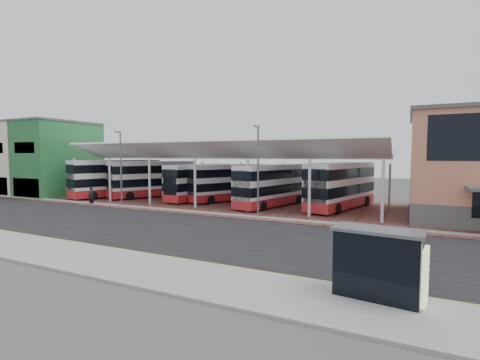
{
  "coord_description": "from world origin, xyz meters",
  "views": [
    {
      "loc": [
        13.86,
        -21.6,
        5.47
      ],
      "look_at": [
        -0.73,
        8.3,
        3.15
      ],
      "focal_mm": 26.0,
      "sensor_mm": 36.0,
      "label": 1
    }
  ],
  "objects_px": {
    "bus_3": "(228,183)",
    "bus_shelter": "(384,258)",
    "bus_1": "(153,179)",
    "bus_5": "(341,186)",
    "bus_0": "(116,178)",
    "pedestrian": "(92,196)",
    "bus_2": "(201,182)",
    "bus_4": "(272,186)"
  },
  "relations": [
    {
      "from": "bus_3",
      "to": "pedestrian",
      "type": "height_order",
      "value": "bus_3"
    },
    {
      "from": "bus_1",
      "to": "bus_4",
      "type": "relative_size",
      "value": 1.03
    },
    {
      "from": "bus_4",
      "to": "bus_0",
      "type": "bearing_deg",
      "value": -164.42
    },
    {
      "from": "bus_2",
      "to": "bus_shelter",
      "type": "relative_size",
      "value": 3.17
    },
    {
      "from": "bus_1",
      "to": "bus_3",
      "type": "xyz_separation_m",
      "value": [
        10.77,
        0.88,
        -0.16
      ]
    },
    {
      "from": "bus_3",
      "to": "bus_4",
      "type": "height_order",
      "value": "bus_4"
    },
    {
      "from": "bus_0",
      "to": "bus_4",
      "type": "distance_m",
      "value": 21.81
    },
    {
      "from": "bus_5",
      "to": "pedestrian",
      "type": "relative_size",
      "value": 6.23
    },
    {
      "from": "bus_0",
      "to": "pedestrian",
      "type": "relative_size",
      "value": 6.39
    },
    {
      "from": "bus_2",
      "to": "bus_5",
      "type": "distance_m",
      "value": 16.86
    },
    {
      "from": "bus_5",
      "to": "pedestrian",
      "type": "xyz_separation_m",
      "value": [
        -25.87,
        -8.77,
        -1.4
      ]
    },
    {
      "from": "bus_2",
      "to": "bus_4",
      "type": "relative_size",
      "value": 0.98
    },
    {
      "from": "bus_1",
      "to": "bus_shelter",
      "type": "distance_m",
      "value": 37.16
    },
    {
      "from": "bus_3",
      "to": "bus_shelter",
      "type": "distance_m",
      "value": 30.0
    },
    {
      "from": "bus_1",
      "to": "bus_shelter",
      "type": "bearing_deg",
      "value": -11.08
    },
    {
      "from": "bus_5",
      "to": "bus_shelter",
      "type": "bearing_deg",
      "value": -62.28
    },
    {
      "from": "bus_1",
      "to": "bus_5",
      "type": "xyz_separation_m",
      "value": [
        24.11,
        0.43,
        0.01
      ]
    },
    {
      "from": "bus_0",
      "to": "bus_3",
      "type": "bearing_deg",
      "value": 27.93
    },
    {
      "from": "bus_2",
      "to": "bus_3",
      "type": "height_order",
      "value": "bus_3"
    },
    {
      "from": "bus_3",
      "to": "bus_shelter",
      "type": "relative_size",
      "value": 3.11
    },
    {
      "from": "bus_1",
      "to": "bus_5",
      "type": "height_order",
      "value": "bus_5"
    },
    {
      "from": "bus_4",
      "to": "pedestrian",
      "type": "distance_m",
      "value": 20.32
    },
    {
      "from": "bus_2",
      "to": "bus_3",
      "type": "distance_m",
      "value": 3.57
    },
    {
      "from": "bus_0",
      "to": "bus_4",
      "type": "height_order",
      "value": "bus_0"
    },
    {
      "from": "bus_2",
      "to": "bus_3",
      "type": "xyz_separation_m",
      "value": [
        3.51,
        0.62,
        0.0
      ]
    },
    {
      "from": "bus_0",
      "to": "bus_4",
      "type": "bearing_deg",
      "value": 20.31
    },
    {
      "from": "bus_0",
      "to": "bus_shelter",
      "type": "distance_m",
      "value": 40.02
    },
    {
      "from": "bus_3",
      "to": "bus_5",
      "type": "relative_size",
      "value": 0.91
    },
    {
      "from": "pedestrian",
      "to": "bus_shelter",
      "type": "xyz_separation_m",
      "value": [
        31.35,
        -14.13,
        0.77
      ]
    },
    {
      "from": "bus_3",
      "to": "bus_1",
      "type": "bearing_deg",
      "value": -150.15
    },
    {
      "from": "bus_3",
      "to": "bus_5",
      "type": "bearing_deg",
      "value": 23.27
    },
    {
      "from": "bus_2",
      "to": "bus_shelter",
      "type": "bearing_deg",
      "value": -37.19
    },
    {
      "from": "bus_0",
      "to": "bus_1",
      "type": "relative_size",
      "value": 1.06
    },
    {
      "from": "bus_1",
      "to": "bus_5",
      "type": "bearing_deg",
      "value": 27.17
    },
    {
      "from": "pedestrian",
      "to": "bus_shelter",
      "type": "height_order",
      "value": "bus_shelter"
    },
    {
      "from": "bus_5",
      "to": "bus_1",
      "type": "bearing_deg",
      "value": -164.7
    },
    {
      "from": "bus_0",
      "to": "bus_1",
      "type": "bearing_deg",
      "value": 39.15
    },
    {
      "from": "bus_shelter",
      "to": "bus_3",
      "type": "bearing_deg",
      "value": 135.65
    },
    {
      "from": "bus_4",
      "to": "bus_shelter",
      "type": "distance_m",
      "value": 24.88
    },
    {
      "from": "bus_1",
      "to": "pedestrian",
      "type": "distance_m",
      "value": 8.64
    },
    {
      "from": "bus_0",
      "to": "bus_5",
      "type": "distance_m",
      "value": 28.87
    },
    {
      "from": "bus_0",
      "to": "bus_5",
      "type": "xyz_separation_m",
      "value": [
        28.78,
        2.23,
        -0.07
      ]
    }
  ]
}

